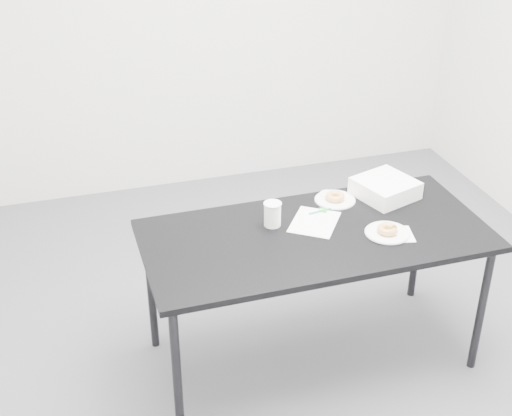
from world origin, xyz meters
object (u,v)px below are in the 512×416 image
object	(u,v)px
donut_near	(388,229)
pen	(320,211)
table	(315,243)
donut_far	(335,197)
bakery_box	(385,188)
plate_far	(335,200)
coffee_cup	(272,214)
scorecard	(314,222)
plate_near	(387,233)

from	to	relation	value
donut_near	pen	bearing A→B (deg)	128.85
table	donut_near	world-z (taller)	donut_near
donut_far	bakery_box	xyz separation A→B (m)	(0.26, -0.03, 0.02)
table	plate_far	bearing A→B (deg)	52.04
coffee_cup	plate_far	bearing A→B (deg)	20.34
scorecard	donut_near	world-z (taller)	donut_near
plate_far	coffee_cup	bearing A→B (deg)	-159.66
donut_near	coffee_cup	world-z (taller)	coffee_cup
table	scorecard	xyz separation A→B (m)	(0.03, 0.09, 0.06)
table	coffee_cup	distance (m)	0.24
scorecard	coffee_cup	size ratio (longest dim) A/B	2.16
scorecard	donut_near	xyz separation A→B (m)	(0.28, -0.20, 0.02)
table	donut_near	size ratio (longest dim) A/B	16.57
plate_near	plate_far	xyz separation A→B (m)	(-0.11, 0.37, -0.00)
donut_far	bakery_box	distance (m)	0.26
plate_near	donut_near	bearing A→B (deg)	0.00
pen	donut_near	bearing A→B (deg)	-58.90
table	pen	size ratio (longest dim) A/B	13.43
donut_far	bakery_box	size ratio (longest dim) A/B	0.36
donut_near	plate_far	xyz separation A→B (m)	(-0.11, 0.37, -0.02)
table	donut_far	xyz separation A→B (m)	(0.21, 0.27, 0.08)
plate_far	donut_near	bearing A→B (deg)	-73.84
table	pen	bearing A→B (deg)	62.84
donut_near	plate_far	size ratio (longest dim) A/B	0.48
scorecard	coffee_cup	xyz separation A→B (m)	(-0.20, 0.03, 0.06)
plate_far	donut_far	bearing A→B (deg)	0.00
scorecard	donut_far	distance (m)	0.25
plate_far	bakery_box	bearing A→B (deg)	-6.40
pen	bakery_box	world-z (taller)	bakery_box
pen	scorecard	bearing A→B (deg)	-134.25
plate_near	coffee_cup	world-z (taller)	coffee_cup
coffee_cup	plate_near	bearing A→B (deg)	-25.49
plate_far	table	bearing A→B (deg)	-127.58
pen	bakery_box	xyz separation A→B (m)	(0.38, 0.06, 0.04)
coffee_cup	bakery_box	bearing A→B (deg)	9.87
plate_near	donut_far	xyz separation A→B (m)	(-0.11, 0.37, 0.02)
pen	plate_near	distance (m)	0.36
scorecard	donut_near	bearing A→B (deg)	0.29
plate_near	donut_far	bearing A→B (deg)	106.16
pen	coffee_cup	distance (m)	0.27
donut_near	donut_far	size ratio (longest dim) A/B	1.01
table	bakery_box	distance (m)	0.53
donut_far	bakery_box	world-z (taller)	bakery_box
scorecard	plate_near	size ratio (longest dim) A/B	1.25
scorecard	pen	size ratio (longest dim) A/B	2.15
bakery_box	coffee_cup	bearing A→B (deg)	171.66
scorecard	bakery_box	distance (m)	0.46
bakery_box	table	bearing A→B (deg)	-171.15
donut_near	bakery_box	bearing A→B (deg)	66.03
pen	donut_far	xyz separation A→B (m)	(0.12, 0.09, 0.02)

